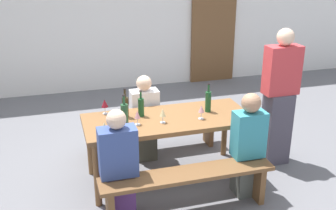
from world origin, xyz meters
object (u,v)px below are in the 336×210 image
wine_bottle_3 (124,114)px  seated_guest_near_0 (119,167)px  wine_bottle_0 (141,107)px  standing_host (279,101)px  wine_glass_0 (104,127)px  wooden_door (213,29)px  wine_glass_2 (201,109)px  wine_glass_1 (105,104)px  tasting_table (168,125)px  seated_guest_near_1 (248,147)px  seated_guest_far_0 (145,120)px  wine_glass_3 (163,113)px  bench_near (188,181)px  wine_glass_4 (137,115)px  bench_far (153,126)px  wine_bottle_1 (208,101)px  wine_bottle_2 (125,107)px

wine_bottle_3 → seated_guest_near_0: 0.63m
wine_bottle_0 → standing_host: size_ratio=0.18×
wine_glass_0 → standing_host: bearing=8.7°
wooden_door → wine_glass_2: (-1.58, -3.51, -0.19)m
wooden_door → wine_glass_0: bearing=-125.7°
wooden_door → standing_host: (-0.54, -3.37, -0.24)m
wine_glass_1 → tasting_table: bearing=-25.7°
seated_guest_near_1 → seated_guest_far_0: 1.38m
seated_guest_near_0 → wine_glass_0: bearing=21.2°
seated_guest_near_1 → seated_guest_far_0: (-0.85, 1.08, -0.04)m
wine_glass_3 → seated_guest_near_1: bearing=-27.8°
bench_near → wine_glass_4: 0.87m
tasting_table → bench_far: (0.00, 0.69, -0.32)m
wine_bottle_1 → wine_glass_0: wine_bottle_1 is taller
wine_bottle_3 → wine_glass_4: wine_bottle_3 is taller
wine_bottle_0 → wine_glass_2: 0.67m
wine_bottle_0 → wine_glass_3: size_ratio=1.87×
wine_glass_2 → wine_glass_4: size_ratio=0.99×
wine_glass_1 → wine_bottle_0: bearing=-25.8°
wine_glass_1 → wine_glass_0: bearing=-98.2°
bench_near → wine_glass_1: 1.30m
wine_bottle_1 → wine_bottle_2: size_ratio=1.01×
wine_bottle_1 → wine_bottle_2: (-0.93, 0.10, -0.01)m
wine_bottle_0 → wine_bottle_1: 0.77m
wine_glass_1 → standing_host: 2.05m
bench_near → seated_guest_far_0: (-0.14, 1.23, 0.17)m
wooden_door → wine_glass_0: (-2.65, -3.69, -0.18)m
seated_guest_near_0 → bench_near: bearing=-102.9°
tasting_table → standing_host: bearing=0.2°
wine_bottle_0 → wine_bottle_2: wine_bottle_2 is taller
wine_glass_4 → seated_guest_far_0: seated_guest_far_0 is taller
bench_far → wine_bottle_0: bearing=-115.9°
wine_bottle_0 → standing_host: (1.65, -0.13, -0.05)m
bench_far → wine_glass_0: wine_glass_0 is taller
wine_glass_2 → wine_glass_3: (-0.43, 0.02, -0.00)m
bench_near → seated_guest_far_0: seated_guest_far_0 is taller
wine_bottle_1 → wine_glass_4: wine_bottle_1 is taller
wine_glass_1 → seated_guest_near_1: seated_guest_near_1 is taller
wine_bottle_3 → seated_guest_far_0: size_ratio=0.30×
wine_glass_2 → wine_glass_3: size_ratio=0.99×
seated_guest_near_0 → seated_guest_near_1: size_ratio=0.98×
wooden_door → wine_bottle_2: size_ratio=6.39×
tasting_table → bench_near: 0.76m
wine_bottle_3 → seated_guest_near_0: bearing=-108.1°
bench_near → wine_bottle_2: bearing=117.7°
wine_glass_1 → wine_glass_2: size_ratio=1.08×
bench_near → wine_glass_0: bearing=153.3°
seated_guest_near_1 → wine_bottle_2: bearing=59.1°
wine_bottle_3 → wine_glass_2: wine_bottle_3 is taller
wine_glass_2 → seated_guest_near_1: (0.38, -0.41, -0.31)m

